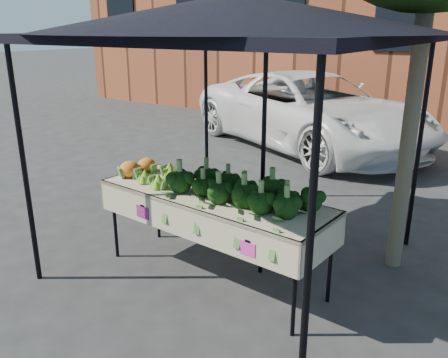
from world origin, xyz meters
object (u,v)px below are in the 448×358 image
(table, at_px, (213,237))
(vehicle, at_px, (316,7))
(canopy, at_px, (237,138))
(street_tree, at_px, (420,49))

(table, bearing_deg, vehicle, 104.80)
(canopy, distance_m, street_tree, 1.90)
(vehicle, bearing_deg, table, -140.33)
(vehicle, relative_size, street_tree, 1.25)
(street_tree, bearing_deg, table, -137.84)
(canopy, xyz_separation_m, vehicle, (-1.47, 5.13, 1.43))
(vehicle, bearing_deg, canopy, -139.13)
(table, distance_m, street_tree, 2.65)
(vehicle, distance_m, street_tree, 5.19)
(canopy, distance_m, vehicle, 5.53)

